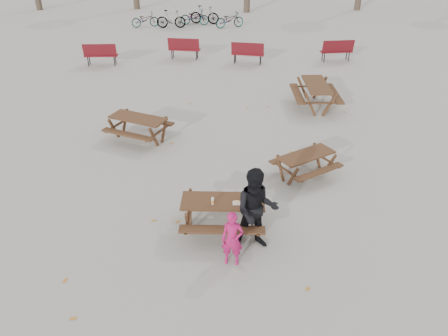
{
  "coord_description": "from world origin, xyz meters",
  "views": [
    {
      "loc": [
        0.22,
        -7.76,
        6.17
      ],
      "look_at": [
        0.0,
        1.0,
        1.0
      ],
      "focal_mm": 35.0,
      "sensor_mm": 36.0,
      "label": 1
    }
  ],
  "objects_px": {
    "main_picnic_table": "(223,208)",
    "soda_bottle": "(213,201)",
    "adult": "(256,210)",
    "picnic_table_far": "(316,95)",
    "picnic_table_east": "(306,165)",
    "child": "(232,239)",
    "food_tray": "(237,203)",
    "picnic_table_north": "(139,129)"
  },
  "relations": [
    {
      "from": "adult",
      "to": "soda_bottle",
      "type": "bearing_deg",
      "value": 151.32
    },
    {
      "from": "main_picnic_table",
      "to": "adult",
      "type": "bearing_deg",
      "value": -38.36
    },
    {
      "from": "main_picnic_table",
      "to": "picnic_table_east",
      "type": "distance_m",
      "value": 3.18
    },
    {
      "from": "picnic_table_north",
      "to": "picnic_table_far",
      "type": "relative_size",
      "value": 0.87
    },
    {
      "from": "food_tray",
      "to": "soda_bottle",
      "type": "xyz_separation_m",
      "value": [
        -0.52,
        -0.02,
        0.05
      ]
    },
    {
      "from": "main_picnic_table",
      "to": "picnic_table_east",
      "type": "xyz_separation_m",
      "value": [
        2.14,
        2.33,
        -0.25
      ]
    },
    {
      "from": "adult",
      "to": "picnic_table_north",
      "type": "distance_m",
      "value": 6.03
    },
    {
      "from": "soda_bottle",
      "to": "adult",
      "type": "height_order",
      "value": "adult"
    },
    {
      "from": "child",
      "to": "adult",
      "type": "bearing_deg",
      "value": 52.43
    },
    {
      "from": "food_tray",
      "to": "child",
      "type": "relative_size",
      "value": 0.15
    },
    {
      "from": "adult",
      "to": "picnic_table_far",
      "type": "relative_size",
      "value": 0.93
    },
    {
      "from": "picnic_table_east",
      "to": "picnic_table_far",
      "type": "distance_m",
      "value": 4.99
    },
    {
      "from": "child",
      "to": "picnic_table_far",
      "type": "bearing_deg",
      "value": 75.24
    },
    {
      "from": "soda_bottle",
      "to": "picnic_table_far",
      "type": "distance_m",
      "value": 8.1
    },
    {
      "from": "main_picnic_table",
      "to": "picnic_table_east",
      "type": "relative_size",
      "value": 1.17
    },
    {
      "from": "picnic_table_east",
      "to": "picnic_table_north",
      "type": "height_order",
      "value": "picnic_table_north"
    },
    {
      "from": "picnic_table_far",
      "to": "picnic_table_north",
      "type": "bearing_deg",
      "value": 113.56
    },
    {
      "from": "adult",
      "to": "main_picnic_table",
      "type": "bearing_deg",
      "value": 137.59
    },
    {
      "from": "food_tray",
      "to": "picnic_table_east",
      "type": "xyz_separation_m",
      "value": [
        1.83,
        2.45,
        -0.46
      ]
    },
    {
      "from": "adult",
      "to": "picnic_table_far",
      "type": "distance_m",
      "value": 8.16
    },
    {
      "from": "main_picnic_table",
      "to": "soda_bottle",
      "type": "xyz_separation_m",
      "value": [
        -0.21,
        -0.13,
        0.26
      ]
    },
    {
      "from": "child",
      "to": "picnic_table_far",
      "type": "height_order",
      "value": "child"
    },
    {
      "from": "soda_bottle",
      "to": "adult",
      "type": "xyz_separation_m",
      "value": [
        0.91,
        -0.42,
        0.08
      ]
    },
    {
      "from": "adult",
      "to": "picnic_table_north",
      "type": "relative_size",
      "value": 1.07
    },
    {
      "from": "picnic_table_north",
      "to": "picnic_table_far",
      "type": "xyz_separation_m",
      "value": [
        5.87,
        2.83,
        0.05
      ]
    },
    {
      "from": "main_picnic_table",
      "to": "soda_bottle",
      "type": "height_order",
      "value": "soda_bottle"
    },
    {
      "from": "picnic_table_north",
      "to": "picnic_table_east",
      "type": "bearing_deg",
      "value": 0.29
    },
    {
      "from": "picnic_table_far",
      "to": "adult",
      "type": "bearing_deg",
      "value": 160.29
    },
    {
      "from": "child",
      "to": "picnic_table_far",
      "type": "xyz_separation_m",
      "value": [
        2.93,
        8.3,
        -0.17
      ]
    },
    {
      "from": "picnic_table_north",
      "to": "picnic_table_far",
      "type": "bearing_deg",
      "value": 48.96
    },
    {
      "from": "picnic_table_east",
      "to": "child",
      "type": "bearing_deg",
      "value": -152.99
    },
    {
      "from": "main_picnic_table",
      "to": "picnic_table_far",
      "type": "height_order",
      "value": "picnic_table_far"
    },
    {
      "from": "child",
      "to": "picnic_table_north",
      "type": "bearing_deg",
      "value": 122.95
    },
    {
      "from": "adult",
      "to": "picnic_table_far",
      "type": "xyz_separation_m",
      "value": [
        2.45,
        7.77,
        -0.5
      ]
    },
    {
      "from": "main_picnic_table",
      "to": "food_tray",
      "type": "height_order",
      "value": "food_tray"
    },
    {
      "from": "child",
      "to": "picnic_table_far",
      "type": "distance_m",
      "value": 8.8
    },
    {
      "from": "food_tray",
      "to": "picnic_table_far",
      "type": "distance_m",
      "value": 7.88
    },
    {
      "from": "food_tray",
      "to": "picnic_table_north",
      "type": "height_order",
      "value": "food_tray"
    },
    {
      "from": "picnic_table_east",
      "to": "picnic_table_far",
      "type": "height_order",
      "value": "picnic_table_far"
    },
    {
      "from": "picnic_table_east",
      "to": "picnic_table_north",
      "type": "relative_size",
      "value": 0.88
    },
    {
      "from": "food_tray",
      "to": "adult",
      "type": "distance_m",
      "value": 0.6
    },
    {
      "from": "adult",
      "to": "picnic_table_east",
      "type": "distance_m",
      "value": 3.28
    }
  ]
}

